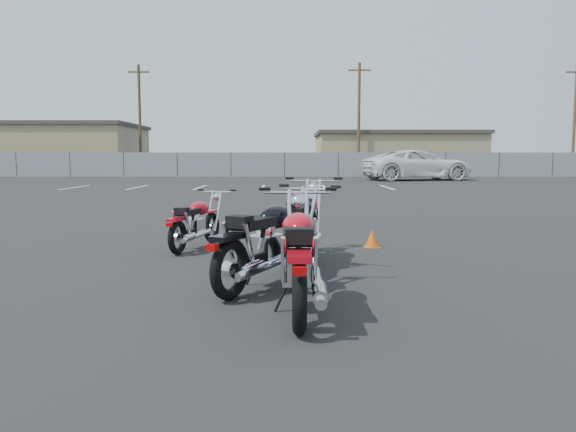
{
  "coord_description": "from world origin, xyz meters",
  "views": [
    {
      "loc": [
        0.19,
        -6.95,
        1.44
      ],
      "look_at": [
        0.2,
        0.6,
        0.65
      ],
      "focal_mm": 35.0,
      "sensor_mm": 36.0,
      "label": 1
    }
  ],
  "objects_px": {
    "motorcycle_second_black": "(268,242)",
    "motorcycle_rear_red": "(300,257)",
    "white_van": "(418,156)",
    "motorcycle_third_red": "(304,225)",
    "motorcycle_front_red": "(196,223)"
  },
  "relations": [
    {
      "from": "motorcycle_third_red",
      "to": "motorcycle_front_red",
      "type": "bearing_deg",
      "value": 145.65
    },
    {
      "from": "motorcycle_second_black",
      "to": "motorcycle_rear_red",
      "type": "bearing_deg",
      "value": -71.81
    },
    {
      "from": "motorcycle_rear_red",
      "to": "white_van",
      "type": "height_order",
      "value": "white_van"
    },
    {
      "from": "motorcycle_front_red",
      "to": "motorcycle_rear_red",
      "type": "height_order",
      "value": "motorcycle_rear_red"
    },
    {
      "from": "motorcycle_second_black",
      "to": "white_van",
      "type": "relative_size",
      "value": 0.27
    },
    {
      "from": "white_van",
      "to": "motorcycle_rear_red",
      "type": "bearing_deg",
      "value": 152.92
    },
    {
      "from": "motorcycle_second_black",
      "to": "white_van",
      "type": "distance_m",
      "value": 30.5
    },
    {
      "from": "white_van",
      "to": "motorcycle_front_red",
      "type": "bearing_deg",
      "value": 147.97
    },
    {
      "from": "motorcycle_third_red",
      "to": "motorcycle_rear_red",
      "type": "relative_size",
      "value": 1.02
    },
    {
      "from": "motorcycle_third_red",
      "to": "motorcycle_rear_red",
      "type": "distance_m",
      "value": 2.45
    },
    {
      "from": "motorcycle_second_black",
      "to": "motorcycle_third_red",
      "type": "bearing_deg",
      "value": 72.78
    },
    {
      "from": "white_van",
      "to": "motorcycle_third_red",
      "type": "bearing_deg",
      "value": 151.89
    },
    {
      "from": "motorcycle_second_black",
      "to": "motorcycle_front_red",
      "type": "bearing_deg",
      "value": 115.48
    },
    {
      "from": "motorcycle_front_red",
      "to": "white_van",
      "type": "bearing_deg",
      "value": 70.04
    },
    {
      "from": "motorcycle_front_red",
      "to": "white_van",
      "type": "xyz_separation_m",
      "value": [
        9.69,
        26.69,
        1.09
      ]
    }
  ]
}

